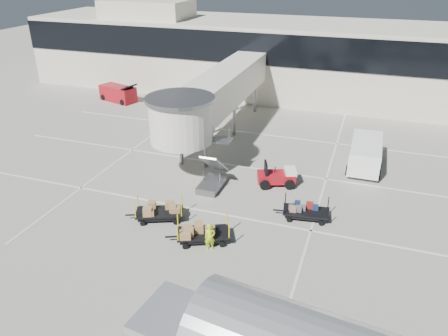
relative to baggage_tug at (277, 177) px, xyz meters
The scene contains 11 objects.
ground 7.56m from the baggage_tug, 111.71° to the right, with size 140.00×140.00×0.00m, color gray.
lane_markings 4.21m from the baggage_tug, 145.93° to the left, with size 40.00×30.00×0.02m.
terminal 23.42m from the baggage_tug, 97.79° to the left, with size 64.00×12.11×15.20m.
jet_bridge 9.31m from the baggage_tug, 142.07° to the left, with size 5.70×20.40×6.03m.
baggage_tug is the anchor object (origin of this frame).
suitcase_cart 4.63m from the baggage_tug, 54.08° to the right, with size 3.45×1.72×1.32m.
box_cart_near 8.37m from the baggage_tug, 107.12° to the right, with size 3.61×2.54×1.42m.
box_cart_far 8.99m from the baggage_tug, 130.88° to the right, with size 3.52×2.42×1.37m.
ground_worker 8.81m from the baggage_tug, 101.65° to the right, with size 0.58×0.38×1.61m, color #AAD516.
minivan 7.65m from the baggage_tug, 42.29° to the left, with size 2.42×5.43×2.05m.
belt_loader 25.06m from the baggage_tug, 147.32° to the left, with size 4.84×2.95×2.19m.
Camera 1 is at (8.22, -20.00, 14.65)m, focal length 35.00 mm.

